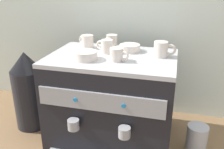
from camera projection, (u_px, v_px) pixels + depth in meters
ground_plane at (112, 135)px, 1.44m from camera, size 4.00×4.00×0.00m
tiled_backsplash_wall at (127, 26)px, 1.57m from camera, size 2.80×0.03×1.13m
espresso_machine at (112, 99)px, 1.35m from camera, size 0.65×0.55×0.48m
ceramic_cup_0 at (106, 46)px, 1.31m from camera, size 0.10×0.06×0.07m
ceramic_cup_1 at (112, 41)px, 1.39m from camera, size 0.08×0.09×0.08m
ceramic_cup_2 at (87, 41)px, 1.40m from camera, size 0.10×0.08×0.07m
ceramic_cup_3 at (117, 55)px, 1.18m from camera, size 0.10×0.06×0.06m
ceramic_cup_4 at (162, 49)px, 1.24m from camera, size 0.11×0.07×0.08m
ceramic_bowl_0 at (130, 48)px, 1.34m from camera, size 0.11×0.11×0.04m
ceramic_bowl_1 at (86, 56)px, 1.20m from camera, size 0.11×0.11×0.04m
coffee_grinder at (29, 90)px, 1.46m from camera, size 0.18×0.18×0.47m
milk_pitcher at (197, 139)px, 1.28m from camera, size 0.11×0.11×0.15m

